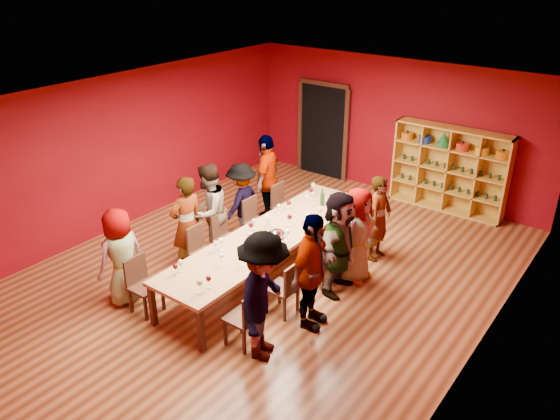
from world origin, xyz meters
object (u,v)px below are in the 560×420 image
object	(u,v)px
person_left_2	(209,211)
person_right_0	(264,297)
chair_person_right_2	(324,258)
person_right_4	(379,218)
chair_person_right_1	(286,286)
wine_bottle	(322,199)
person_left_0	(121,257)
spittoon_bowl	(276,234)
shelving_unit	(450,165)
chair_person_left_4	(282,203)
chair_person_left_2	(224,235)
person_right_3	(357,235)
chair_person_right_4	(364,228)
chair_person_left_1	(201,248)
chair_person_left_0	(141,282)
chair_person_right_0	(247,316)
person_right_1	(311,272)
chair_person_left_3	(254,219)
person_left_4	(267,179)
person_right_2	(339,243)
person_left_3	(242,202)
tasting_table	(270,237)
chair_person_right_3	(339,246)
person_left_1	(187,224)

from	to	relation	value
person_left_2	person_right_0	size ratio (longest dim) A/B	0.93
person_left_2	person_right_0	distance (m)	2.93
chair_person_right_2	person_right_4	xyz separation A→B (m)	(0.29, 1.33, 0.28)
chair_person_right_1	wine_bottle	distance (m)	2.45
person_left_0	spittoon_bowl	distance (m)	2.47
shelving_unit	chair_person_left_4	distance (m)	3.63
wine_bottle	chair_person_left_2	bearing A→B (deg)	-121.09
chair_person_left_2	person_right_3	size ratio (longest dim) A/B	0.55
chair_person_right_4	person_right_4	world-z (taller)	person_right_4
chair_person_left_1	chair_person_right_1	size ratio (longest dim) A/B	1.00
shelving_unit	chair_person_right_4	distance (m)	2.83
chair_person_left_0	chair_person_left_2	world-z (taller)	same
person_left_2	chair_person_left_4	bearing A→B (deg)	154.75
chair_person_right_0	person_right_4	bearing A→B (deg)	84.95
person_right_1	chair_person_right_4	world-z (taller)	person_right_1
chair_person_left_3	person_left_4	distance (m)	1.03
chair_person_right_0	chair_person_left_0	bearing A→B (deg)	-170.79
shelving_unit	person_left_2	distance (m)	5.19
chair_person_left_0	wine_bottle	world-z (taller)	wine_bottle
chair_person_left_4	person_right_4	distance (m)	2.13
person_right_3	shelving_unit	bearing A→B (deg)	-6.12
chair_person_left_2	wine_bottle	xyz separation A→B (m)	(0.98, 1.62, 0.38)
chair_person_right_1	person_right_1	world-z (taller)	person_right_1
chair_person_left_2	wine_bottle	size ratio (longest dim) A/B	2.70
shelving_unit	person_left_4	distance (m)	3.85
chair_person_left_1	chair_person_left_3	size ratio (longest dim) A/B	1.00
chair_person_right_0	spittoon_bowl	size ratio (longest dim) A/B	3.20
person_left_2	person_right_2	bearing A→B (deg)	85.38
person_left_0	chair_person_left_1	world-z (taller)	person_left_0
person_left_3	tasting_table	bearing A→B (deg)	55.14
chair_person_left_4	wine_bottle	distance (m)	1.05
chair_person_left_2	chair_person_left_3	distance (m)	0.83
chair_person_right_3	person_right_3	xyz separation A→B (m)	(0.32, 0.00, 0.32)
chair_person_left_2	person_right_1	xyz separation A→B (m)	(2.25, -0.64, 0.40)
tasting_table	person_right_2	bearing A→B (deg)	11.58
chair_person_right_1	shelving_unit	bearing A→B (deg)	84.55
chair_person_left_1	spittoon_bowl	xyz separation A→B (m)	(1.06, 0.69, 0.32)
person_left_0	spittoon_bowl	xyz separation A→B (m)	(1.49, 1.97, 0.03)
person_right_3	wine_bottle	xyz separation A→B (m)	(-1.17, 0.76, 0.06)
tasting_table	chair_person_left_0	world-z (taller)	chair_person_left_0
chair_person_right_4	person_left_1	bearing A→B (deg)	-132.82
tasting_table	wine_bottle	world-z (taller)	wine_bottle
wine_bottle	shelving_unit	bearing A→B (deg)	64.89
chair_person_left_3	chair_person_right_1	world-z (taller)	same
person_right_1	chair_person_left_0	bearing A→B (deg)	109.94
tasting_table	chair_person_right_0	distance (m)	1.94
person_left_4	chair_person_right_3	distance (m)	2.38
chair_person_right_0	chair_person_right_2	xyz separation A→B (m)	(0.00, 1.95, 0.00)
person_left_3	person_right_3	bearing A→B (deg)	85.63
chair_person_left_0	person_left_1	world-z (taller)	person_left_1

